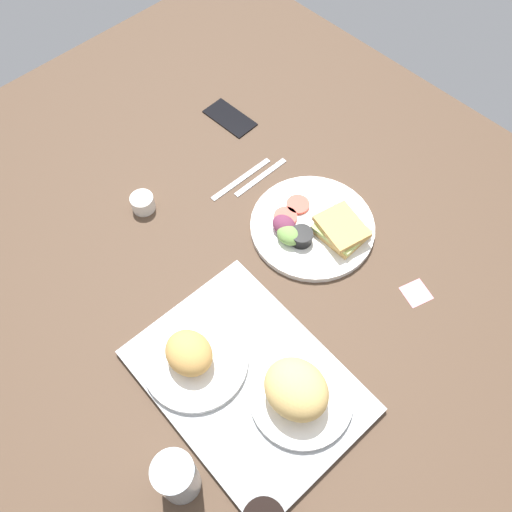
% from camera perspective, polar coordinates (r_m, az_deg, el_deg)
% --- Properties ---
extents(ground_plane, '(1.90, 1.50, 0.03)m').
position_cam_1_polar(ground_plane, '(1.24, 1.65, -1.06)').
color(ground_plane, '#4C3828').
extents(serving_tray, '(0.46, 0.35, 0.02)m').
position_cam_1_polar(serving_tray, '(1.10, -0.92, -13.20)').
color(serving_tray, '#9EA0A3').
rests_on(serving_tray, ground_plane).
extents(bread_plate_near, '(0.20, 0.20, 0.10)m').
position_cam_1_polar(bread_plate_near, '(1.04, 4.50, -14.27)').
color(bread_plate_near, white).
rests_on(bread_plate_near, serving_tray).
extents(bread_plate_far, '(0.21, 0.21, 0.08)m').
position_cam_1_polar(bread_plate_far, '(1.09, -6.83, -10.66)').
color(bread_plate_far, white).
rests_on(bread_plate_far, serving_tray).
extents(plate_with_salad, '(0.29, 0.29, 0.05)m').
position_cam_1_polar(plate_with_salad, '(1.26, 6.29, 3.00)').
color(plate_with_salad, white).
rests_on(plate_with_salad, ground_plane).
extents(drinking_glass, '(0.07, 0.07, 0.14)m').
position_cam_1_polar(drinking_glass, '(1.01, -8.45, -22.39)').
color(drinking_glass, silver).
rests_on(drinking_glass, ground_plane).
extents(espresso_cup, '(0.06, 0.06, 0.04)m').
position_cam_1_polar(espresso_cup, '(1.32, -12.02, 5.59)').
color(espresso_cup, silver).
rests_on(espresso_cup, ground_plane).
extents(fork, '(0.02, 0.17, 0.01)m').
position_cam_1_polar(fork, '(1.36, 0.51, 8.46)').
color(fork, '#B7B7BC').
rests_on(fork, ground_plane).
extents(knife, '(0.02, 0.19, 0.01)m').
position_cam_1_polar(knife, '(1.36, -1.60, 8.26)').
color(knife, '#B7B7BC').
rests_on(knife, ground_plane).
extents(cell_phone, '(0.15, 0.08, 0.01)m').
position_cam_1_polar(cell_phone, '(1.50, -2.83, 14.59)').
color(cell_phone, black).
rests_on(cell_phone, ground_plane).
extents(sticky_note, '(0.07, 0.07, 0.00)m').
position_cam_1_polar(sticky_note, '(1.24, 16.77, -3.81)').
color(sticky_note, pink).
rests_on(sticky_note, ground_plane).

